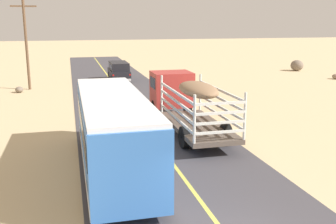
{
  "coord_description": "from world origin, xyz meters",
  "views": [
    {
      "loc": [
        -4.18,
        -8.97,
        6.16
      ],
      "look_at": [
        0.0,
        7.7,
        2.15
      ],
      "focal_mm": 42.14,
      "sensor_mm": 36.0,
      "label": 1
    }
  ],
  "objects_px": {
    "power_pole_mid": "(26,42)",
    "bus": "(113,131)",
    "car_far": "(119,70)",
    "boulder_mid_field": "(19,90)",
    "boulder_near_shoulder": "(297,65)",
    "livestock_truck": "(181,95)"
  },
  "relations": [
    {
      "from": "bus",
      "to": "boulder_mid_field",
      "type": "bearing_deg",
      "value": 106.24
    },
    {
      "from": "livestock_truck",
      "to": "bus",
      "type": "height_order",
      "value": "bus"
    },
    {
      "from": "car_far",
      "to": "boulder_near_shoulder",
      "type": "relative_size",
      "value": 2.81
    },
    {
      "from": "power_pole_mid",
      "to": "boulder_mid_field",
      "type": "bearing_deg",
      "value": -116.22
    },
    {
      "from": "livestock_truck",
      "to": "boulder_mid_field",
      "type": "xyz_separation_m",
      "value": [
        -10.72,
        13.78,
        -1.53
      ]
    },
    {
      "from": "livestock_truck",
      "to": "car_far",
      "type": "height_order",
      "value": "livestock_truck"
    },
    {
      "from": "boulder_mid_field",
      "to": "boulder_near_shoulder",
      "type": "bearing_deg",
      "value": 13.57
    },
    {
      "from": "livestock_truck",
      "to": "boulder_near_shoulder",
      "type": "height_order",
      "value": "livestock_truck"
    },
    {
      "from": "car_far",
      "to": "power_pole_mid",
      "type": "distance_m",
      "value": 9.76
    },
    {
      "from": "boulder_near_shoulder",
      "to": "boulder_mid_field",
      "type": "xyz_separation_m",
      "value": [
        -31.92,
        -7.71,
        -0.41
      ]
    },
    {
      "from": "power_pole_mid",
      "to": "boulder_mid_field",
      "type": "relative_size",
      "value": 9.79
    },
    {
      "from": "car_far",
      "to": "boulder_mid_field",
      "type": "xyz_separation_m",
      "value": [
        -9.34,
        -4.88,
        -0.82
      ]
    },
    {
      "from": "car_far",
      "to": "boulder_mid_field",
      "type": "bearing_deg",
      "value": -152.4
    },
    {
      "from": "power_pole_mid",
      "to": "bus",
      "type": "bearing_deg",
      "value": -76.64
    },
    {
      "from": "livestock_truck",
      "to": "bus",
      "type": "bearing_deg",
      "value": -125.56
    },
    {
      "from": "bus",
      "to": "power_pole_mid",
      "type": "height_order",
      "value": "power_pole_mid"
    },
    {
      "from": "car_far",
      "to": "power_pole_mid",
      "type": "xyz_separation_m",
      "value": [
        -8.59,
        -3.37,
        3.18
      ]
    },
    {
      "from": "car_far",
      "to": "boulder_near_shoulder",
      "type": "bearing_deg",
      "value": 7.13
    },
    {
      "from": "car_far",
      "to": "boulder_mid_field",
      "type": "distance_m",
      "value": 10.57
    },
    {
      "from": "bus",
      "to": "boulder_mid_field",
      "type": "xyz_separation_m",
      "value": [
        -5.96,
        20.45,
        -1.48
      ]
    },
    {
      "from": "livestock_truck",
      "to": "bus",
      "type": "xyz_separation_m",
      "value": [
        -4.77,
        -6.67,
        -0.04
      ]
    },
    {
      "from": "bus",
      "to": "boulder_near_shoulder",
      "type": "xyz_separation_m",
      "value": [
        25.96,
        28.15,
        -1.08
      ]
    }
  ]
}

